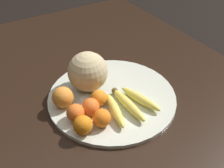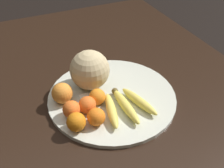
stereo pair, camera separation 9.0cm
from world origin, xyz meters
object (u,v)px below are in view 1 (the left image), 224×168
Objects in this scene: orange_back_right at (76,113)px; orange_back_left at (83,125)px; fruit_bowl at (112,96)px; orange_mid_center at (102,118)px; kitchen_table at (121,114)px; melon at (88,72)px; produce_tag at (90,104)px; banana_bunch at (128,104)px; orange_top_small at (99,98)px; orange_front_right at (91,107)px; orange_front_left at (63,97)px.

orange_back_left is at bearing -3.69° from orange_back_right.
orange_mid_center is (0.10, -0.10, 0.04)m from fruit_bowl.
kitchen_table is 0.25m from orange_back_left.
melon is 1.51× the size of produce_tag.
orange_top_small is at bearing -133.26° from banana_bunch.
orange_front_right is at bearing -68.12° from fruit_bowl.
orange_mid_center is 0.09m from orange_back_right.
orange_front_left is 1.21× the size of orange_back_left.
orange_back_right is 0.61× the size of produce_tag.
orange_front_right is 0.05m from orange_top_small.
produce_tag is at bearing -98.05° from kitchen_table.
kitchen_table is 3.73× the size of fruit_bowl.
orange_front_right is at bearing -24.64° from melon.
orange_top_small is at bearing 105.30° from orange_back_right.
produce_tag is (-0.04, 0.07, -0.03)m from orange_back_right.
kitchen_table is 0.24m from orange_front_left.
melon reaches higher than fruit_bowl.
orange_top_small is at bearing 156.94° from orange_mid_center.
produce_tag is (0.04, 0.08, -0.03)m from orange_front_left.
orange_front_right is 0.62× the size of produce_tag.
orange_back_left reaches higher than kitchen_table.
kitchen_table is at bearing 97.17° from orange_back_right.
orange_back_left is 1.05× the size of orange_top_small.
melon is 2.48× the size of orange_mid_center.
orange_front_right reaches higher than produce_tag.
orange_mid_center is 0.11m from produce_tag.
orange_mid_center is at bearing -15.14° from melon.
fruit_bowl is 4.78× the size of produce_tag.
orange_front_right is 0.08m from orange_back_left.
orange_mid_center is at bearing -79.78° from banana_bunch.
orange_top_small is at bearing 130.23° from orange_back_left.
orange_back_left is at bearing -58.38° from fruit_bowl.
banana_bunch is 3.23× the size of orange_mid_center.
orange_front_right is 0.98× the size of orange_back_left.
orange_front_left is 1.23× the size of orange_front_right.
produce_tag is (-0.02, -0.12, 0.10)m from kitchen_table.
orange_top_small reaches higher than fruit_bowl.
orange_back_right is (0.02, -0.19, 0.13)m from kitchen_table.
kitchen_table is at bearing 73.67° from orange_front_left.
orange_front_right and orange_back_right have the same top height.
banana_bunch is (0.07, -0.02, 0.11)m from kitchen_table.
orange_front_right reaches higher than fruit_bowl.
orange_back_left reaches higher than produce_tag.
banana_bunch is 0.22m from orange_front_left.
fruit_bowl is (-0.02, -0.03, 0.09)m from kitchen_table.
banana_bunch is 3.19× the size of orange_back_right.
orange_front_left is (-0.06, -0.20, 0.13)m from kitchen_table.
orange_front_left reaches higher than orange_back_left.
orange_top_small is (0.10, -0.01, -0.04)m from melon.
melon reaches higher than orange_back_right.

